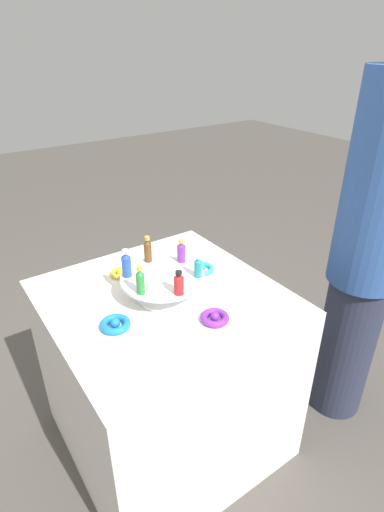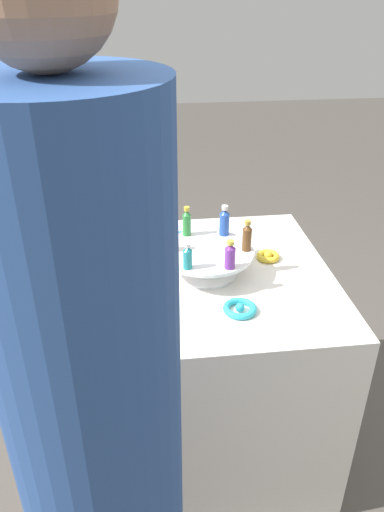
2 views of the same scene
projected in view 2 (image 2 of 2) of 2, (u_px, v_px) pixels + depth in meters
ground_plane at (204, 432)px, 2.09m from camera, size 12.00×12.00×0.00m
party_table at (205, 361)px, 1.89m from camera, size 0.85×0.85×0.79m
display_stand at (207, 259)px, 1.67m from camera, size 0.31×0.31×0.09m
bottle_teal at (188, 257)px, 1.54m from camera, size 0.03×0.03×0.09m
bottle_purple at (230, 255)px, 1.54m from camera, size 0.03×0.03×0.10m
bottle_brown at (247, 237)px, 1.63m from camera, size 0.03×0.03×0.11m
bottle_blue at (224, 221)px, 1.73m from camera, size 0.03×0.03×0.11m
bottle_green at (187, 222)px, 1.73m from camera, size 0.03×0.03×0.11m
bottle_red at (167, 240)px, 1.63m from camera, size 0.03×0.03×0.09m
ribbon_bow_purple at (139, 285)px, 1.61m from camera, size 0.10×0.10×0.03m
ribbon_bow_teal at (240, 308)px, 1.50m from camera, size 0.10×0.10×0.03m
ribbon_bow_gold at (268, 256)px, 1.78m from camera, size 0.08×0.08×0.03m
ribbon_bow_blue at (180, 239)px, 1.88m from camera, size 0.10×0.10×0.04m
person_figure at (102, 464)px, 0.92m from camera, size 0.30×0.30×1.75m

